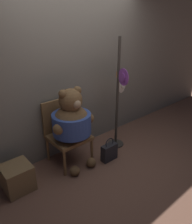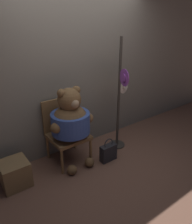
# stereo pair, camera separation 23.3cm
# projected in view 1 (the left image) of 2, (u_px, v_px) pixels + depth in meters

# --- Properties ---
(ground_plane) EXTENTS (14.00, 14.00, 0.00)m
(ground_plane) POSITION_uv_depth(u_px,v_px,m) (102.00, 160.00, 3.46)
(ground_plane) COLOR brown
(wall_back) EXTENTS (8.00, 0.10, 2.68)m
(wall_back) POSITION_uv_depth(u_px,v_px,m) (74.00, 69.00, 3.39)
(wall_back) COLOR slate
(wall_back) RESTS_ON ground_plane
(chair) EXTENTS (0.55, 0.54, 0.96)m
(chair) POSITION_uv_depth(u_px,v_px,m) (65.00, 130.00, 3.31)
(chair) COLOR brown
(chair) RESTS_ON ground_plane
(teddy_bear) EXTENTS (0.68, 0.60, 1.22)m
(teddy_bear) POSITION_uv_depth(u_px,v_px,m) (72.00, 121.00, 3.11)
(teddy_bear) COLOR brown
(teddy_bear) RESTS_ON ground_plane
(hat_display_rack) EXTENTS (0.42, 0.46, 1.83)m
(hat_display_rack) POSITION_uv_depth(u_px,v_px,m) (119.00, 97.00, 3.56)
(hat_display_rack) COLOR #332D28
(hat_display_rack) RESTS_ON ground_plane
(handbag_on_ground) EXTENTS (0.27, 0.11, 0.39)m
(handbag_on_ground) POSITION_uv_depth(u_px,v_px,m) (109.00, 152.00, 3.42)
(handbag_on_ground) COLOR #232328
(handbag_on_ground) RESTS_ON ground_plane
(wooden_crate) EXTENTS (0.36, 0.36, 0.36)m
(wooden_crate) POSITION_uv_depth(u_px,v_px,m) (17.00, 177.00, 2.82)
(wooden_crate) COLOR brown
(wooden_crate) RESTS_ON ground_plane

